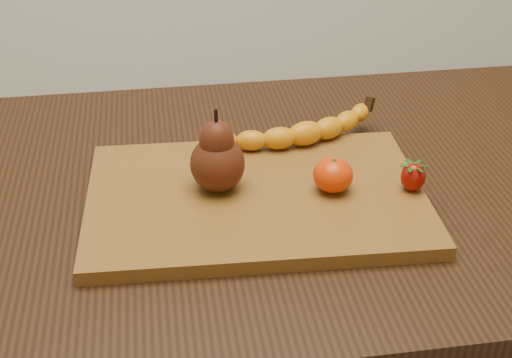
{
  "coord_description": "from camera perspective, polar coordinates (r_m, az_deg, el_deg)",
  "views": [
    {
      "loc": [
        -0.21,
        -0.85,
        1.29
      ],
      "look_at": [
        -0.08,
        -0.05,
        0.8
      ],
      "focal_mm": 50.0,
      "sensor_mm": 36.0,
      "label": 1
    }
  ],
  "objects": [
    {
      "name": "mandarin",
      "position": [
        0.95,
        6.19,
        0.31
      ],
      "size": [
        0.05,
        0.05,
        0.05
      ],
      "primitive_type": "ellipsoid",
      "rotation": [
        0.0,
        0.0,
        0.0
      ],
      "color": "#DC3502",
      "rests_on": "cutting_board"
    },
    {
      "name": "banana",
      "position": [
        1.06,
        3.97,
        3.65
      ],
      "size": [
        0.24,
        0.12,
        0.04
      ],
      "primitive_type": null,
      "rotation": [
        0.0,
        0.0,
        0.25
      ],
      "color": "orange",
      "rests_on": "cutting_board"
    },
    {
      "name": "cutting_board",
      "position": [
        0.96,
        0.0,
        -1.53
      ],
      "size": [
        0.46,
        0.32,
        0.02
      ],
      "primitive_type": "cube",
      "rotation": [
        0.0,
        0.0,
        -0.05
      ],
      "color": "brown",
      "rests_on": "table"
    },
    {
      "name": "table",
      "position": [
        1.08,
        4.01,
        -4.38
      ],
      "size": [
        1.0,
        0.7,
        0.76
      ],
      "color": "black",
      "rests_on": "ground"
    },
    {
      "name": "pear",
      "position": [
        0.94,
        -3.13,
        2.31
      ],
      "size": [
        0.09,
        0.09,
        0.11
      ],
      "primitive_type": null,
      "rotation": [
        0.0,
        0.0,
        0.36
      ],
      "color": "#4D1E0C",
      "rests_on": "cutting_board"
    },
    {
      "name": "strawberry",
      "position": [
        0.97,
        12.46,
        0.25
      ],
      "size": [
        0.04,
        0.04,
        0.04
      ],
      "primitive_type": null,
      "rotation": [
        0.0,
        0.0,
        -0.25
      ],
      "color": "#950C04",
      "rests_on": "cutting_board"
    }
  ]
}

